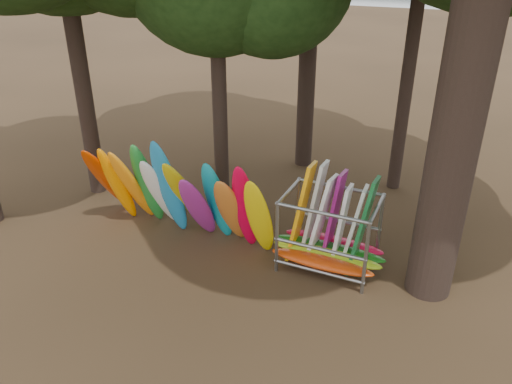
% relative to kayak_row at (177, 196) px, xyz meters
% --- Properties ---
extents(ground, '(120.00, 120.00, 0.00)m').
position_rel_kayak_row_xyz_m(ground, '(1.83, -0.59, -1.29)').
color(ground, '#47331E').
rests_on(ground, ground).
extents(lake, '(160.00, 160.00, 0.00)m').
position_rel_kayak_row_xyz_m(lake, '(1.83, 59.41, -1.29)').
color(lake, gray).
rests_on(lake, ground).
extents(kayak_row, '(5.72, 2.05, 3.20)m').
position_rel_kayak_row_xyz_m(kayak_row, '(0.00, 0.00, 0.00)').
color(kayak_row, '#CD3400').
rests_on(kayak_row, ground).
extents(storage_rack, '(2.93, 1.58, 2.73)m').
position_rel_kayak_row_xyz_m(storage_rack, '(4.24, 0.36, -0.37)').
color(storage_rack, gray).
rests_on(storage_rack, ground).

